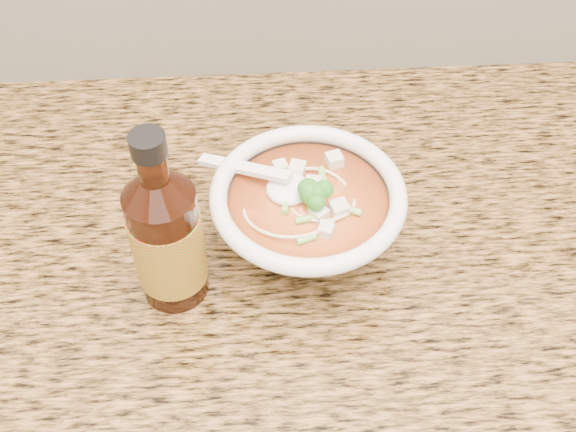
{
  "coord_description": "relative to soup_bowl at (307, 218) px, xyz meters",
  "views": [
    {
      "loc": [
        -0.08,
        1.21,
        1.5
      ],
      "look_at": [
        -0.05,
        1.68,
        0.95
      ],
      "focal_mm": 45.0,
      "sensor_mm": 36.0,
      "label": 1
    }
  ],
  "objects": [
    {
      "name": "counter_slab",
      "position": [
        0.03,
        -0.01,
        -0.07
      ],
      "size": [
        4.0,
        0.68,
        0.04
      ],
      "primitive_type": "cube",
      "color": "olive",
      "rests_on": "cabinet"
    },
    {
      "name": "soup_bowl",
      "position": [
        0.0,
        0.0,
        0.0
      ],
      "size": [
        0.21,
        0.2,
        0.11
      ],
      "rotation": [
        0.0,
        0.0,
        0.28
      ],
      "color": "white",
      "rests_on": "counter_slab"
    },
    {
      "name": "hot_sauce_bottle",
      "position": [
        -0.14,
        -0.05,
        0.03
      ],
      "size": [
        0.08,
        0.08,
        0.21
      ],
      "rotation": [
        0.0,
        0.0,
        0.18
      ],
      "color": "#3C1508",
      "rests_on": "counter_slab"
    }
  ]
}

